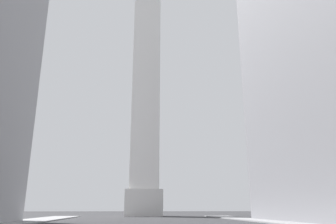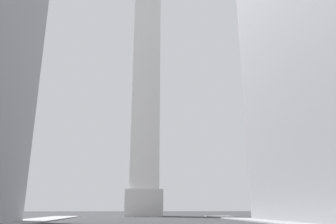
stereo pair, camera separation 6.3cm
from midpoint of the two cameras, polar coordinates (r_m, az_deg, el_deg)
obelisk at (r=79.55m, az=-3.80°, el=8.13°), size 7.81×7.81×71.94m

